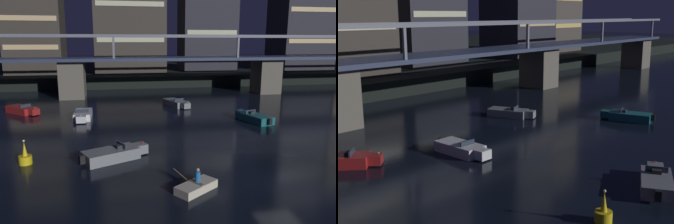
# 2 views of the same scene
# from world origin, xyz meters

# --- Properties ---
(river_bridge) EXTENTS (99.46, 6.40, 9.38)m
(river_bridge) POSITION_xyz_m (-0.00, 34.23, 4.33)
(river_bridge) COLOR #605B51
(river_bridge) RESTS_ON ground
(speedboat_near_center) EXTENTS (4.45, 4.32, 1.16)m
(speedboat_near_center) POSITION_xyz_m (-20.37, 23.80, 0.41)
(speedboat_near_center) COLOR maroon
(speedboat_near_center) RESTS_ON ground
(speedboat_near_right) EXTENTS (1.82, 5.19, 1.16)m
(speedboat_near_right) POSITION_xyz_m (-13.07, 19.66, 0.41)
(speedboat_near_right) COLOR silver
(speedboat_near_right) RESTS_ON ground
(speedboat_mid_left) EXTENTS (2.79, 5.18, 1.16)m
(speedboat_mid_left) POSITION_xyz_m (5.06, 15.19, 0.41)
(speedboat_mid_left) COLOR #196066
(speedboat_mid_left) RESTS_ON ground
(speedboat_mid_center) EXTENTS (4.99, 3.30, 1.16)m
(speedboat_mid_center) POSITION_xyz_m (-9.88, 5.97, 0.41)
(speedboat_mid_center) COLOR gray
(speedboat_mid_center) RESTS_ON ground
(speedboat_mid_right) EXTENTS (3.05, 5.10, 1.16)m
(speedboat_mid_right) POSITION_xyz_m (-1.45, 24.95, 0.41)
(speedboat_mid_right) COLOR gray
(speedboat_mid_right) RESTS_ON ground
(channel_buoy) EXTENTS (0.90, 0.90, 1.76)m
(channel_buoy) POSITION_xyz_m (-15.96, 6.14, 0.48)
(channel_buoy) COLOR yellow
(channel_buoy) RESTS_ON ground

